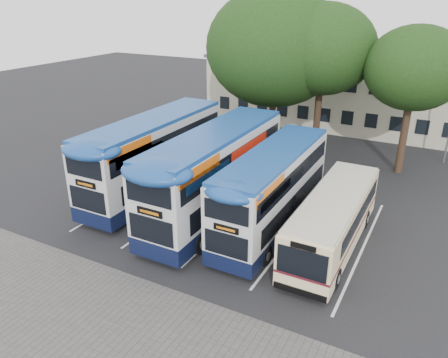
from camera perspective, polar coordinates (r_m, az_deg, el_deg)
ground at (r=19.36m, az=4.77°, el=-13.73°), size 120.00×120.00×0.00m
paving_strip at (r=16.85m, az=-9.34°, el=-20.68°), size 40.00×6.00×0.01m
bay_lines at (r=24.53m, az=1.44°, el=-5.08°), size 14.12×11.00×0.01m
depot_building at (r=42.61m, az=19.94°, el=10.31°), size 32.40×8.40×6.20m
tree_left at (r=34.05m, az=6.68°, el=16.69°), size 10.28×10.28×12.26m
tree_mid at (r=32.89m, az=12.79°, el=16.16°), size 7.53×7.53×11.15m
tree_right at (r=31.29m, az=23.67°, el=13.07°), size 6.40×6.40×9.89m
bus_dd_left at (r=26.95m, az=-8.96°, el=3.45°), size 2.80×11.55×4.82m
bus_dd_mid at (r=23.77m, az=-1.08°, el=1.12°), size 2.84×11.71×4.88m
bus_dd_right at (r=22.68m, az=6.44°, el=-1.02°), size 2.51×10.35×4.31m
bus_single at (r=21.86m, az=14.16°, el=-4.85°), size 2.40×9.45×2.82m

